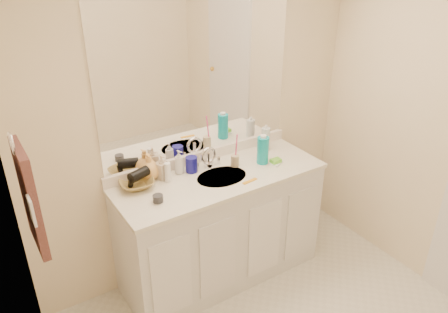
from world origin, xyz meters
TOP-DOWN VIEW (x-y plane):
  - wall_back at (0.00, 1.30)m, footprint 2.60×0.02m
  - vanity_cabinet at (0.00, 1.02)m, footprint 1.50×0.55m
  - countertop at (0.00, 1.02)m, footprint 1.52×0.57m
  - backsplash at (0.00, 1.29)m, footprint 1.52×0.03m
  - sink_basin at (0.00, 1.00)m, footprint 0.37×0.37m
  - faucet at (0.00, 1.18)m, footprint 0.02×0.02m
  - mirror at (0.00, 1.29)m, footprint 1.48×0.01m
  - blue_mug at (-0.14, 1.18)m, footprint 0.08×0.08m
  - tan_cup at (0.17, 1.09)m, footprint 0.08×0.08m
  - toothbrush at (0.18, 1.09)m, footprint 0.02×0.04m
  - mouthwash_bottle at (0.37, 1.02)m, footprint 0.11×0.11m
  - clear_pump_bottle at (0.52, 1.19)m, footprint 0.08×0.08m
  - soap_dish at (0.44, 0.95)m, footprint 0.12×0.11m
  - green_soap at (0.44, 0.95)m, footprint 0.08×0.06m
  - orange_comb at (0.13, 0.84)m, footprint 0.12×0.04m
  - dark_jar at (-0.51, 0.95)m, footprint 0.08×0.08m
  - extra_white_bottle at (-0.34, 1.15)m, footprint 0.05×0.05m
  - soap_bottle_white at (-0.22, 1.21)m, footprint 0.08×0.08m
  - soap_bottle_cream at (-0.36, 1.21)m, footprint 0.10×0.10m
  - soap_bottle_yellow at (-0.43, 1.25)m, footprint 0.17×0.17m
  - wicker_basket at (-0.55, 1.19)m, footprint 0.26×0.26m
  - hair_dryer at (-0.53, 1.19)m, footprint 0.16×0.12m
  - towel_ring at (-1.27, 0.77)m, footprint 0.01×0.11m
  - hand_towel at (-1.25, 0.77)m, footprint 0.04×0.32m
  - switch_plate at (-1.27, 0.57)m, footprint 0.01×0.08m

SIDE VIEW (x-z plane):
  - vanity_cabinet at x=0.00m, z-range 0.00..0.85m
  - countertop at x=0.00m, z-range 0.85..0.88m
  - sink_basin at x=0.00m, z-range 0.86..0.88m
  - orange_comb at x=0.13m, z-range 0.88..0.88m
  - soap_dish at x=0.44m, z-range 0.88..0.89m
  - dark_jar at x=-0.51m, z-range 0.88..0.93m
  - green_soap at x=0.44m, z-range 0.89..0.92m
  - wicker_basket at x=-0.55m, z-range 0.88..0.94m
  - backsplash at x=0.00m, z-range 0.88..0.96m
  - tan_cup at x=0.17m, z-range 0.88..0.96m
  - faucet at x=0.00m, z-range 0.88..0.99m
  - blue_mug at x=-0.14m, z-range 0.88..0.99m
  - extra_white_bottle at x=-0.34m, z-range 0.88..1.02m
  - soap_bottle_white at x=-0.22m, z-range 0.88..1.05m
  - soap_bottle_cream at x=-0.36m, z-range 0.88..1.06m
  - hair_dryer at x=-0.53m, z-range 0.93..1.01m
  - clear_pump_bottle at x=0.52m, z-range 0.88..1.06m
  - soap_bottle_yellow at x=-0.43m, z-range 0.88..1.06m
  - mouthwash_bottle at x=0.37m, z-range 0.88..1.09m
  - toothbrush at x=0.18m, z-range 0.93..1.13m
  - wall_back at x=0.00m, z-range 0.00..2.40m
  - hand_towel at x=-1.25m, z-range 0.98..1.52m
  - switch_plate at x=-1.27m, z-range 1.24..1.36m
  - towel_ring at x=-1.27m, z-range 1.49..1.61m
  - mirror at x=0.00m, z-range 0.96..2.16m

